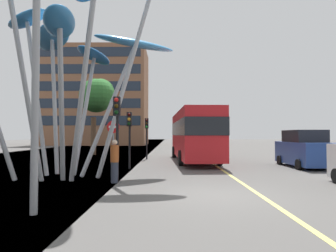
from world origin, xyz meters
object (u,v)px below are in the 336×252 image
leaf_sculpture (71,32)px  pedestrian (115,161)px  red_bus (194,133)px  traffic_light_kerb_near (117,120)px  traffic_light_kerb_far (129,128)px  traffic_light_island_mid (147,130)px  no_entry_sign (113,139)px  street_lamp (50,20)px  car_parked_mid (304,150)px

leaf_sculpture → pedestrian: (2.36, -1.65, -5.84)m
red_bus → leaf_sculpture: size_ratio=0.98×
traffic_light_kerb_near → traffic_light_kerb_far: bearing=90.9°
traffic_light_kerb_near → traffic_light_island_mid: (0.40, 10.88, -0.21)m
red_bus → traffic_light_kerb_far: 6.35m
traffic_light_kerb_near → pedestrian: 1.75m
traffic_light_kerb_near → traffic_light_kerb_far: 4.29m
traffic_light_kerb_near → pedestrian: (-0.01, -0.45, -1.69)m
pedestrian → no_entry_sign: bearing=102.6°
traffic_light_kerb_near → street_lamp: size_ratio=0.47×
traffic_light_island_mid → car_parked_mid: size_ratio=0.72×
leaf_sculpture → traffic_light_island_mid: leaf_sculpture is taller
traffic_light_kerb_near → street_lamp: street_lamp is taller
car_parked_mid → leaf_sculpture: bearing=-162.0°
car_parked_mid → pedestrian: (-10.29, -5.77, -0.17)m
pedestrian → no_entry_sign: no_entry_sign is taller
traffic_light_kerb_far → traffic_light_island_mid: bearing=86.0°
traffic_light_kerb_near → street_lamp: (-0.75, -5.12, 2.21)m
traffic_light_island_mid → no_entry_sign: bearing=-95.3°
leaf_sculpture → no_entry_sign: 5.35m
car_parked_mid → pedestrian: bearing=-150.7°
traffic_light_kerb_far → street_lamp: 9.74m
red_bus → traffic_light_island_mid: bearing=154.5°
car_parked_mid → pedestrian: car_parked_mid is taller
traffic_light_kerb_far → traffic_light_island_mid: size_ratio=0.99×
leaf_sculpture → no_entry_sign: bearing=12.2°
car_parked_mid → pedestrian: size_ratio=2.59×
traffic_light_kerb_near → leaf_sculpture: bearing=153.2°
street_lamp → no_entry_sign: (0.28, 6.73, -3.03)m
car_parked_mid → no_entry_sign: no_entry_sign is taller
traffic_light_kerb_far → street_lamp: street_lamp is taller
traffic_light_kerb_far → pedestrian: (0.06, -4.74, -1.47)m
no_entry_sign → car_parked_mid: bearing=19.0°
traffic_light_kerb_far → no_entry_sign: (-0.40, -2.67, -0.60)m
no_entry_sign → street_lamp: bearing=-92.4°
traffic_light_island_mid → pedestrian: (-0.40, -11.33, -1.48)m
red_bus → traffic_light_kerb_near: red_bus is taller
traffic_light_island_mid → leaf_sculpture: bearing=-106.0°
traffic_light_kerb_near → no_entry_sign: 1.87m
red_bus → street_lamp: bearing=-108.3°
traffic_light_kerb_far → no_entry_sign: 2.77m
traffic_light_island_mid → car_parked_mid: bearing=-29.4°
traffic_light_island_mid → no_entry_sign: 9.32m
leaf_sculpture → traffic_light_kerb_far: leaf_sculpture is taller
traffic_light_island_mid → car_parked_mid: traffic_light_island_mid is taller
traffic_light_kerb_near → street_lamp: 5.63m
leaf_sculpture → street_lamp: 6.81m
red_bus → street_lamp: (-4.73, -14.29, 2.69)m
car_parked_mid → no_entry_sign: size_ratio=1.72×
red_bus → pedestrian: bearing=-112.5°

